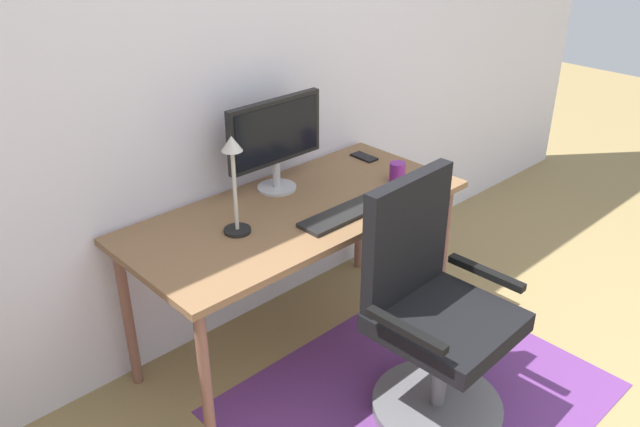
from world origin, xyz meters
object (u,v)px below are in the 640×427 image
computer_mouse (391,193)px  desk_lamp (234,174)px  office_chair (432,326)px  keyboard (344,214)px  cell_phone (364,157)px  desk (298,221)px  coffee_cup (397,173)px  monitor (275,136)px

computer_mouse → desk_lamp: size_ratio=0.25×
desk_lamp → office_chair: (0.43, -0.68, -0.57)m
keyboard → cell_phone: (0.53, 0.38, -0.00)m
desk → computer_mouse: (0.38, -0.21, 0.08)m
coffee_cup → desk_lamp: bearing=171.6°
desk_lamp → office_chair: bearing=-57.6°
computer_mouse → desk_lamp: desk_lamp is taller
monitor → desk: bearing=-106.1°
monitor → computer_mouse: 0.57m
keyboard → office_chair: (0.02, -0.48, -0.33)m
cell_phone → monitor: bearing=179.4°
keyboard → desk_lamp: 0.52m
monitor → coffee_cup: bearing=-35.8°
coffee_cup → desk: bearing=166.7°
desk_lamp → office_chair: desk_lamp is taller
keyboard → coffee_cup: coffee_cup is taller
desk_lamp → keyboard: bearing=-25.5°
desk → office_chair: size_ratio=1.52×
desk → desk_lamp: (-0.32, 0.00, 0.32)m
keyboard → office_chair: office_chair is taller
desk → coffee_cup: bearing=-13.3°
cell_phone → office_chair: office_chair is taller
monitor → desk_lamp: (-0.38, -0.21, -0.00)m
coffee_cup → office_chair: (-0.41, -0.56, -0.37)m
office_chair → monitor: bearing=91.1°
office_chair → cell_phone: bearing=57.3°
monitor → coffee_cup: (0.46, -0.33, -0.21)m
desk → desk_lamp: 0.46m
desk → office_chair: bearing=-80.7°
monitor → computer_mouse: monitor is taller
cell_phone → coffee_cup: bearing=-107.4°
monitor → coffee_cup: 0.60m
cell_phone → office_chair: (-0.51, -0.87, -0.32)m
keyboard → monitor: bearing=94.5°
desk_lamp → coffee_cup: bearing=-8.4°
computer_mouse → cell_phone: (0.25, 0.40, -0.01)m
cell_phone → desk_lamp: desk_lamp is taller
desk → keyboard: 0.23m
keyboard → office_chair: 0.59m
monitor → keyboard: size_ratio=1.16×
keyboard → computer_mouse: size_ratio=4.13×
coffee_cup → cell_phone: (0.11, 0.31, -0.04)m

